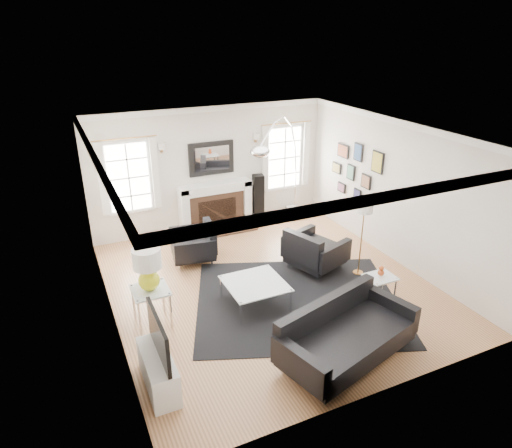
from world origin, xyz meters
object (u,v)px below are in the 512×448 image
coffee_table (255,285)px  arc_floor_lamp (280,171)px  sofa (344,335)px  armchair_left (196,244)px  fireplace (216,207)px  armchair_right (313,252)px  gourd_lamp (148,267)px

coffee_table → arc_floor_lamp: 3.18m
sofa → armchair_left: bearing=105.1°
fireplace → arc_floor_lamp: 1.74m
sofa → armchair_right: size_ratio=1.80×
sofa → armchair_right: bearing=68.4°
sofa → armchair_left: 3.84m
fireplace → gourd_lamp: bearing=-125.8°
armchair_left → arc_floor_lamp: size_ratio=0.38×
fireplace → arc_floor_lamp: size_ratio=0.62×
armchair_left → gourd_lamp: size_ratio=1.48×
coffee_table → gourd_lamp: 1.82m
fireplace → armchair_right: size_ratio=1.35×
armchair_right → gourd_lamp: (-3.23, -0.43, 0.64)m
sofa → coffee_table: size_ratio=2.34×
armchair_left → coffee_table: bearing=-78.2°
sofa → gourd_lamp: 3.08m
armchair_left → armchair_right: size_ratio=0.83×
fireplace → gourd_lamp: gourd_lamp is taller
sofa → gourd_lamp: (-2.29, 1.95, 0.65)m
fireplace → sofa: size_ratio=0.75×
armchair_right → arc_floor_lamp: 2.12m
arc_floor_lamp → armchair_left: bearing=-167.3°
fireplace → arc_floor_lamp: arc_floor_lamp is taller
fireplace → armchair_left: bearing=-125.0°
armchair_left → fireplace: bearing=55.0°
armchair_left → armchair_right: (1.94, -1.32, 0.04)m
sofa → armchair_right: armchair_right is taller
fireplace → coffee_table: 3.32m
coffee_table → arc_floor_lamp: size_ratio=0.35×
coffee_table → sofa: bearing=-71.2°
fireplace → coffee_table: fireplace is taller
fireplace → armchair_left: fireplace is taller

